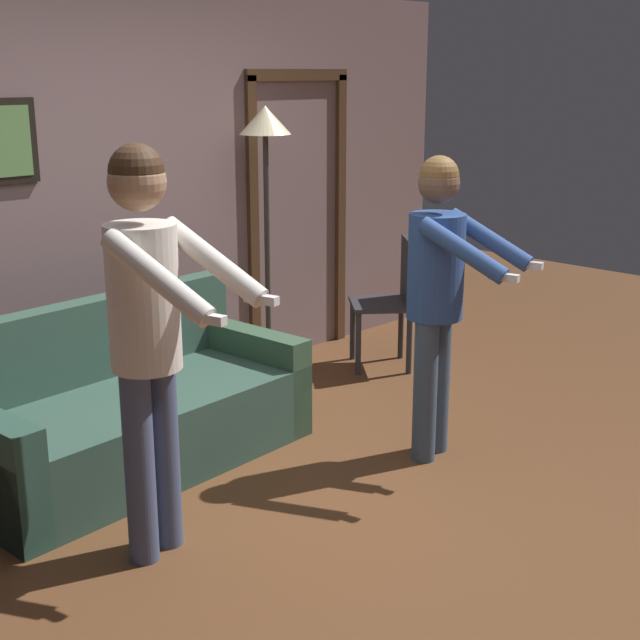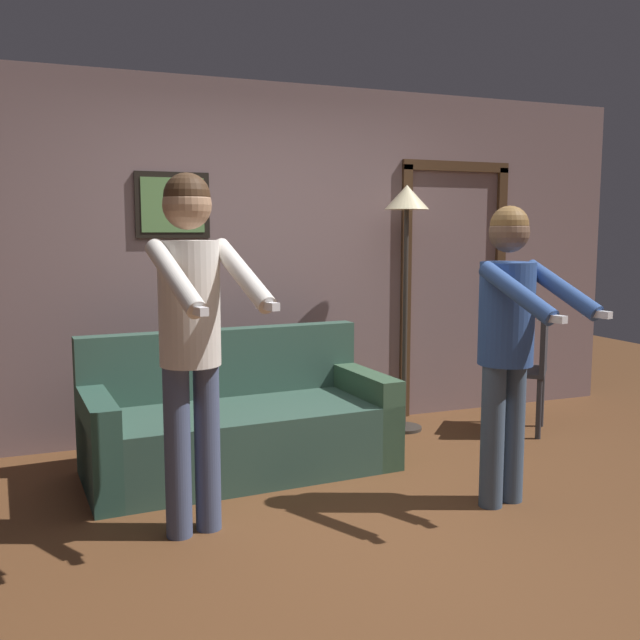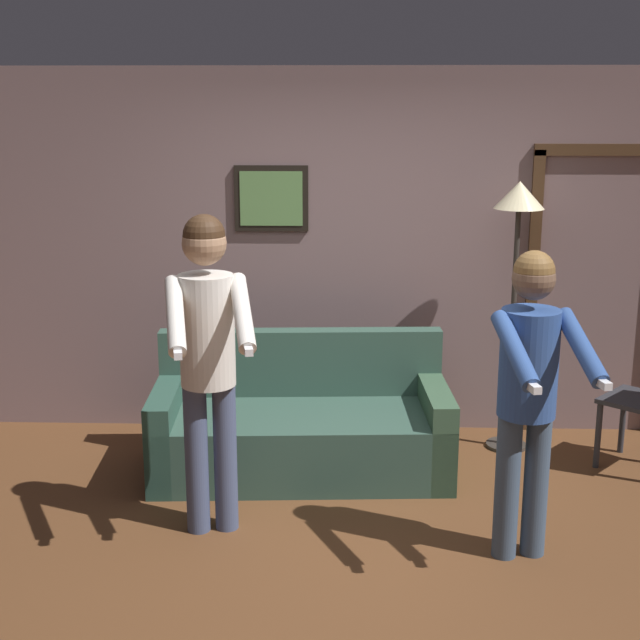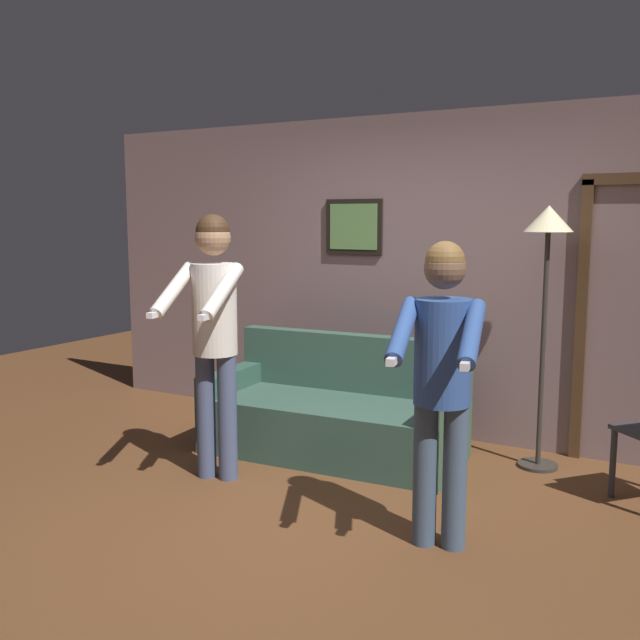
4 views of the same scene
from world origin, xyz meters
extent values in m
plane|color=brown|center=(0.00, 0.00, 0.00)|extent=(12.00, 12.00, 0.00)
cube|color=gray|center=(0.00, 1.98, 1.30)|extent=(6.40, 0.06, 2.60)
cube|color=black|center=(-0.61, 1.93, 1.70)|extent=(0.52, 0.02, 0.46)
cube|color=#649351|center=(-0.61, 1.92, 1.70)|extent=(0.44, 0.01, 0.38)
cube|color=#4C331E|center=(1.25, 1.93, 1.02)|extent=(0.08, 0.04, 2.04)
cube|color=#335043|center=(-0.36, 1.10, 0.21)|extent=(1.95, 0.96, 0.42)
cube|color=#335043|center=(-0.38, 1.45, 0.65)|extent=(1.90, 0.25, 0.45)
cube|color=#2C4E41|center=(-1.23, 1.05, 0.29)|extent=(0.21, 0.86, 0.58)
cube|color=#38563D|center=(0.51, 1.15, 0.29)|extent=(0.21, 0.86, 0.58)
cylinder|color=#332D28|center=(1.06, 1.58, 0.01)|extent=(0.28, 0.28, 0.02)
cylinder|color=#332D28|center=(1.06, 1.58, 0.85)|extent=(0.04, 0.04, 1.65)
cone|color=#F9EAB7|center=(1.06, 1.58, 1.77)|extent=(0.33, 0.33, 0.18)
cylinder|color=#444F70|center=(-0.90, 0.27, 0.43)|extent=(0.13, 0.13, 0.86)
cylinder|color=#444F70|center=(-0.74, 0.31, 0.43)|extent=(0.13, 0.13, 0.86)
cylinder|color=silver|center=(-0.82, 0.29, 1.17)|extent=(0.30, 0.30, 0.61)
sphere|color=#9E7556|center=(-0.82, 0.29, 1.64)|extent=(0.24, 0.24, 0.24)
sphere|color=#382314|center=(-0.82, 0.29, 1.68)|extent=(0.23, 0.23, 0.23)
cylinder|color=silver|center=(-0.94, 0.02, 1.32)|extent=(0.20, 0.52, 0.33)
cube|color=white|center=(-0.89, -0.21, 1.19)|extent=(0.07, 0.16, 0.04)
cylinder|color=silver|center=(-0.60, 0.09, 1.32)|extent=(0.20, 0.52, 0.33)
cube|color=white|center=(-0.55, -0.14, 1.19)|extent=(0.07, 0.16, 0.04)
cylinder|color=#3E5168|center=(0.78, 0.04, 0.40)|extent=(0.13, 0.13, 0.79)
cylinder|color=#3E5168|center=(0.94, 0.07, 0.40)|extent=(0.13, 0.13, 0.79)
cylinder|color=#2D4C8C|center=(0.86, 0.05, 1.07)|extent=(0.30, 0.30, 0.56)
sphere|color=brown|center=(0.86, 0.05, 1.51)|extent=(0.22, 0.22, 0.22)
sphere|color=brown|center=(0.86, 0.05, 1.55)|extent=(0.21, 0.21, 0.21)
cylinder|color=#2D4C8C|center=(0.74, -0.20, 1.21)|extent=(0.18, 0.49, 0.30)
cube|color=white|center=(0.78, -0.42, 1.10)|extent=(0.07, 0.15, 0.04)
cylinder|color=#2D4C8C|center=(1.07, -0.13, 1.21)|extent=(0.18, 0.49, 0.30)
cube|color=white|center=(1.11, -0.35, 1.10)|extent=(0.07, 0.15, 0.04)
cylinder|color=#2D2D33|center=(1.59, 1.24, 0.23)|extent=(0.04, 0.04, 0.45)
camera|label=1|loc=(-2.87, -2.70, 2.07)|focal=50.00mm
camera|label=2|loc=(-1.48, -3.16, 1.52)|focal=40.00mm
camera|label=3|loc=(-0.06, -4.32, 2.38)|focal=50.00mm
camera|label=4|loc=(2.10, -3.47, 1.77)|focal=40.00mm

